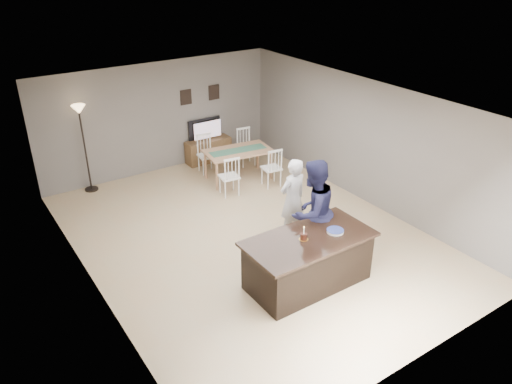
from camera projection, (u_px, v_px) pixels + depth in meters
floor at (249, 236)px, 9.82m from camera, size 8.00×8.00×0.00m
room_shell at (248, 158)px, 9.07m from camera, size 8.00×8.00×8.00m
kitchen_island at (308, 260)px, 8.28m from camera, size 2.15×1.10×0.90m
tv_console at (208, 150)px, 13.08m from camera, size 1.20×0.40×0.60m
television at (206, 129)px, 12.88m from camera, size 0.91×0.12×0.53m
tv_screen_glow at (208, 130)px, 12.82m from camera, size 0.78×0.00×0.78m
picture_frames at (200, 95)px, 12.56m from camera, size 1.10×0.02×0.38m
doorway at (146, 303)px, 6.06m from camera, size 0.00×2.10×2.65m
woman at (293, 199)px, 9.47m from camera, size 0.62×0.43×1.64m
man at (312, 212)px, 8.72m from camera, size 1.04×0.87×1.93m
birthday_cake at (304, 236)px, 8.01m from camera, size 0.15×0.15×0.24m
plate_stack at (335, 231)px, 8.23m from camera, size 0.29×0.29×0.04m
dining_table at (238, 155)px, 11.96m from camera, size 1.72×1.96×0.96m
floor_lamp at (81, 125)px, 10.96m from camera, size 0.31×0.31×2.04m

